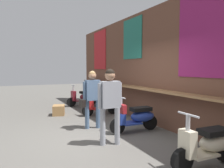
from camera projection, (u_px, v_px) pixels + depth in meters
The scene contains 9 objects.
ground_plane at pixel (100, 137), 5.34m from camera, with size 35.81×35.81×0.00m, color #56544F.
market_stall_facade at pixel (165, 66), 6.09m from camera, with size 12.79×0.61×3.51m.
scooter_maroon at pixel (84, 97), 9.79m from camera, with size 0.49×1.40×0.97m.
scooter_red at pixel (103, 104), 7.85m from camera, with size 0.46×1.40×0.97m.
scooter_blue at pixel (137, 117), 5.77m from camera, with size 0.46×1.40×0.97m.
scooter_cream at pixel (209, 144), 3.72m from camera, with size 0.47×1.40×0.97m.
shopper_with_handbag at pixel (111, 99), 4.74m from camera, with size 0.26×0.65×1.68m.
shopper_browsing at pixel (92, 94), 6.03m from camera, with size 0.28×0.64×1.63m.
merchandise_crate at pixel (59, 110), 7.81m from camera, with size 0.50×0.40×0.36m, color olive.
Camera 1 is at (4.84, -2.02, 1.70)m, focal length 34.54 mm.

